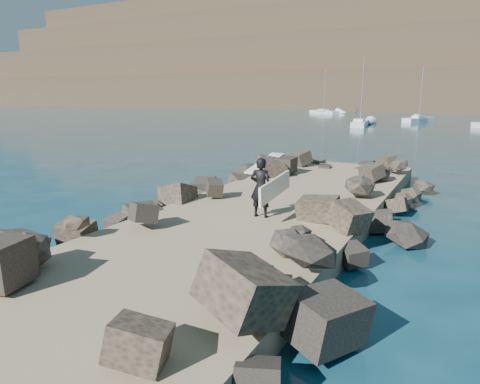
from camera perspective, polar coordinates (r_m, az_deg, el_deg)
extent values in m
plane|color=#0F384C|center=(12.88, 2.13, -5.63)|extent=(800.00, 800.00, 0.00)
cube|color=#8C7759|center=(11.13, -2.47, -7.06)|extent=(6.00, 26.00, 0.60)
cube|color=black|center=(13.08, -12.33, -3.35)|extent=(2.60, 22.00, 1.00)
cube|color=black|center=(10.42, 12.94, -7.62)|extent=(2.60, 22.00, 1.00)
cube|color=white|center=(18.68, 3.37, 3.51)|extent=(0.79, 2.56, 0.08)
imported|color=black|center=(12.32, 2.79, 0.60)|extent=(0.69, 0.50, 1.74)
cube|color=white|center=(12.12, 4.71, 0.60)|extent=(0.13, 2.16, 0.68)
cube|color=silver|center=(92.91, 11.12, 10.37)|extent=(7.45, 6.06, 0.80)
cylinder|color=gray|center=(92.83, 11.25, 13.27)|extent=(0.12, 0.12, 8.72)
cube|color=silver|center=(92.36, 11.03, 10.67)|extent=(2.54, 2.33, 0.44)
cube|color=silver|center=(58.52, 15.73, 8.73)|extent=(2.56, 7.59, 0.80)
cylinder|color=gray|center=(58.39, 16.01, 13.07)|extent=(0.12, 0.12, 8.19)
cube|color=silver|center=(57.62, 15.56, 9.18)|extent=(1.44, 2.22, 0.44)
cube|color=silver|center=(69.58, 22.73, 8.81)|extent=(4.05, 6.74, 0.80)
cylinder|color=gray|center=(69.48, 23.03, 12.13)|extent=(0.12, 0.12, 7.39)
cube|color=silver|center=(68.82, 22.70, 9.20)|extent=(1.74, 2.15, 0.44)
cube|color=white|center=(171.78, 13.71, 22.66)|extent=(10.00, 8.00, 4.00)
cube|color=white|center=(178.52, 28.29, 21.09)|extent=(8.00, 6.00, 3.50)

